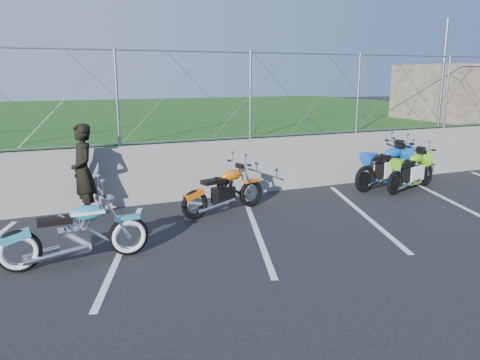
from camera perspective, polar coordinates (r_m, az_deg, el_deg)
name	(u,v)px	position (r m, az deg, el deg)	size (l,w,h in m)	color
ground	(281,246)	(7.81, 5.02, -8.01)	(90.00, 90.00, 0.00)	black
retaining_wall	(210,169)	(10.73, -3.65, 1.34)	(30.00, 0.22, 1.30)	slate
grass_field	(132,126)	(20.35, -13.06, 6.40)	(30.00, 20.00, 1.30)	#1A4612
stone_building	(477,92)	(18.37, 26.96, 9.59)	(5.00, 3.00, 1.80)	brown
chain_link_fence	(209,96)	(10.53, -3.78, 10.18)	(28.00, 0.03, 2.00)	gray
sign_pole	(443,73)	(14.85, 23.50, 11.82)	(0.08, 0.08, 3.00)	gray
parking_lines	(312,220)	(9.20, 8.75, -4.88)	(18.29, 4.31, 0.01)	silver
cruiser_turquoise	(77,235)	(7.37, -19.22, -6.39)	(2.18, 0.69, 1.08)	black
naked_orange	(225,192)	(9.50, -1.82, -1.49)	(1.97, 0.77, 1.01)	black
sportbike_green	(412,173)	(12.10, 20.19, 0.84)	(1.90, 0.78, 1.01)	black
sportbike_blue	(388,169)	(12.15, 17.54, 1.34)	(2.18, 0.78, 1.14)	black
person_standing	(83,172)	(9.51, -18.59, 0.94)	(0.68, 0.44, 1.86)	black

